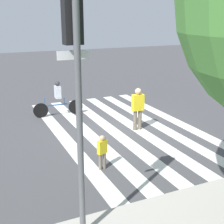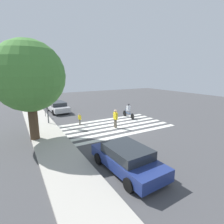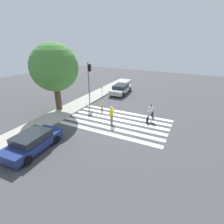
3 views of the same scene
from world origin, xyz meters
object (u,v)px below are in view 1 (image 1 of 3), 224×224
Objects in this scene: traffic_light at (76,71)px; cyclist_mid_street at (58,97)px; pedestrian_adult_tall_backpack at (102,150)px; pedestrian_adult_blue_shirt at (138,107)px.

traffic_light is 8.79m from cyclist_mid_street.
traffic_light reaches higher than pedestrian_adult_tall_backpack.
traffic_light reaches higher than pedestrian_adult_blue_shirt.
pedestrian_adult_blue_shirt is 3.94m from cyclist_mid_street.
traffic_light is 7.03m from pedestrian_adult_blue_shirt.
traffic_light is 2.17× the size of cyclist_mid_street.
cyclist_mid_street is (-0.22, -5.66, 0.25)m from pedestrian_adult_tall_backpack.
traffic_light is 4.58× the size of pedestrian_adult_tall_backpack.
cyclist_mid_street is (-1.79, -8.20, -2.61)m from traffic_light.
traffic_light is 2.90× the size of pedestrian_adult_blue_shirt.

